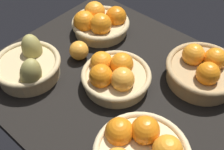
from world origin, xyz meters
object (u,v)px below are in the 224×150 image
object	(u,v)px
basket_far_right_pears	(29,66)
basket_near_left	(203,70)
basket_center	(114,75)
loose_orange_front_gap	(79,51)
basket_near_right	(100,22)

from	to	relation	value
basket_far_right_pears	basket_near_left	bearing A→B (deg)	-140.83
basket_center	loose_orange_front_gap	world-z (taller)	basket_center
basket_near_right	basket_far_right_pears	distance (cm)	32.94
basket_center	loose_orange_front_gap	distance (cm)	17.72
basket_near_right	loose_orange_front_gap	size ratio (longest dim) A/B	3.29
basket_near_left	basket_center	bearing A→B (deg)	44.97
basket_near_right	basket_center	size ratio (longest dim) A/B	1.00
basket_far_right_pears	basket_near_left	xyz separation A→B (cm)	(-43.77, -35.65, 0.31)
basket_near_left	basket_center	xyz separation A→B (cm)	(20.14, 20.11, -0.51)
basket_near_right	basket_center	world-z (taller)	same
basket_near_right	basket_near_left	size ratio (longest dim) A/B	0.93
basket_near_left	basket_near_right	bearing A→B (deg)	3.65
basket_near_left	basket_far_right_pears	bearing A→B (deg)	39.17
basket_far_right_pears	basket_near_right	bearing A→B (deg)	-91.82
basket_near_right	loose_orange_front_gap	world-z (taller)	basket_near_right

